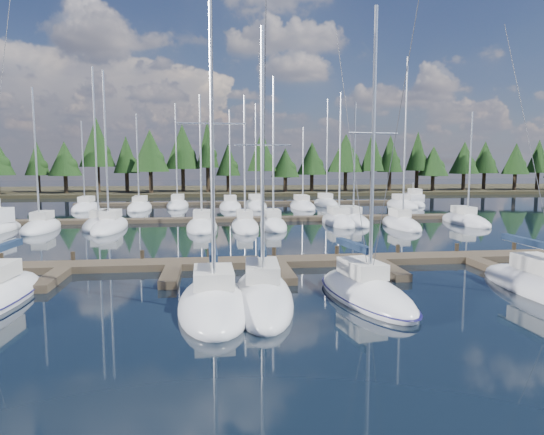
{
  "coord_description": "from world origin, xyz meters",
  "views": [
    {
      "loc": [
        -3.72,
        -10.39,
        6.18
      ],
      "look_at": [
        0.24,
        22.0,
        2.42
      ],
      "focal_mm": 32.0,
      "sensor_mm": 36.0,
      "label": 1
    }
  ],
  "objects": [
    {
      "name": "front_sailboat_2",
      "position": [
        -3.73,
        9.46,
        0.29
      ],
      "size": [
        3.15,
        7.61,
        13.94
      ],
      "color": "silver",
      "rests_on": "ground"
    },
    {
      "name": "back_sailboat_rows",
      "position": [
        0.21,
        45.17,
        0.27
      ],
      "size": [
        45.1,
        32.21,
        16.44
      ],
      "color": "silver",
      "rests_on": "ground"
    },
    {
      "name": "front_sailboat_4",
      "position": [
        3.06,
        10.29,
        0.29
      ],
      "size": [
        4.03,
        8.28,
        13.44
      ],
      "color": "silver",
      "rests_on": "ground"
    },
    {
      "name": "tree_line",
      "position": [
        -3.91,
        80.31,
        7.51
      ],
      "size": [
        185.44,
        11.83,
        13.74
      ],
      "color": "black",
      "rests_on": "far_shore"
    },
    {
      "name": "front_sailboat_3",
      "position": [
        -1.61,
        10.39,
        0.28
      ],
      "size": [
        3.23,
        8.96,
        12.49
      ],
      "color": "silver",
      "rests_on": "ground"
    },
    {
      "name": "ground",
      "position": [
        0.0,
        30.0,
        0.0
      ],
      "size": [
        260.0,
        260.0,
        0.0
      ],
      "primitive_type": "plane",
      "color": "black",
      "rests_on": "ground"
    },
    {
      "name": "back_docks",
      "position": [
        0.0,
        49.58,
        0.2
      ],
      "size": [
        50.0,
        21.8,
        0.4
      ],
      "color": "#493E2E",
      "rests_on": "ground"
    },
    {
      "name": "main_dock",
      "position": [
        0.0,
        17.36,
        0.2
      ],
      "size": [
        44.0,
        6.13,
        0.9
      ],
      "color": "#493E2E",
      "rests_on": "ground"
    },
    {
      "name": "motor_yacht_right",
      "position": [
        24.84,
        55.75,
        0.44
      ],
      "size": [
        3.86,
        8.07,
        3.86
      ],
      "color": "silver",
      "rests_on": "ground"
    },
    {
      "name": "far_shore",
      "position": [
        0.0,
        90.0,
        0.3
      ],
      "size": [
        220.0,
        30.0,
        0.6
      ],
      "primitive_type": "cube",
      "color": "#2F2B1A",
      "rests_on": "ground"
    }
  ]
}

